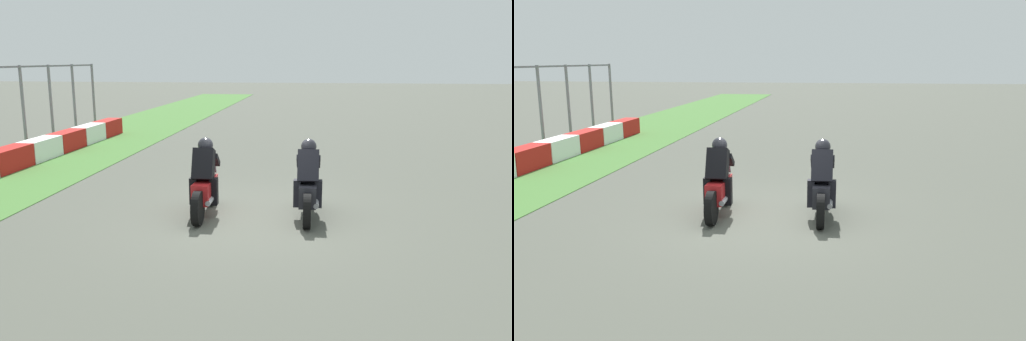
# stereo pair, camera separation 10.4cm
# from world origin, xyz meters

# --- Properties ---
(ground_plane) EXTENTS (120.00, 120.00, 0.00)m
(ground_plane) POSITION_xyz_m (0.00, 0.00, 0.00)
(ground_plane) COLOR #4E5147
(rider_lane_a) EXTENTS (2.04, 0.54, 1.51)m
(rider_lane_a) POSITION_xyz_m (0.13, -1.04, 0.62)
(rider_lane_a) COLOR black
(rider_lane_a) RESTS_ON ground_plane
(rider_lane_b) EXTENTS (2.04, 0.54, 1.51)m
(rider_lane_b) POSITION_xyz_m (0.06, 0.96, 0.62)
(rider_lane_b) COLOR black
(rider_lane_b) RESTS_ON ground_plane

